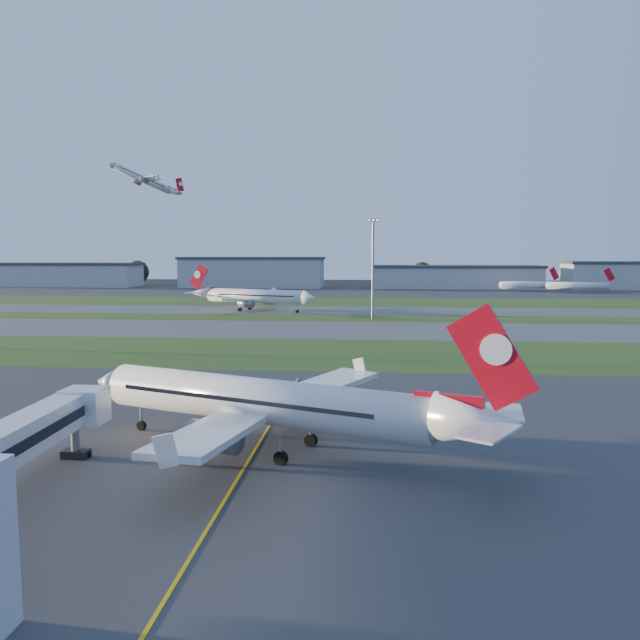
# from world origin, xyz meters

# --- Properties ---
(ground) EXTENTS (700.00, 700.00, 0.00)m
(ground) POSITION_xyz_m (0.00, 0.00, 0.00)
(ground) COLOR black
(ground) RESTS_ON ground
(apron_near) EXTENTS (300.00, 70.00, 0.01)m
(apron_near) POSITION_xyz_m (0.00, 0.00, 0.01)
(apron_near) COLOR #333335
(apron_near) RESTS_ON ground
(grass_strip_a) EXTENTS (300.00, 34.00, 0.01)m
(grass_strip_a) POSITION_xyz_m (0.00, 52.00, 0.01)
(grass_strip_a) COLOR #2E4F1A
(grass_strip_a) RESTS_ON ground
(taxiway_a) EXTENTS (300.00, 32.00, 0.01)m
(taxiway_a) POSITION_xyz_m (0.00, 85.00, 0.01)
(taxiway_a) COLOR #515154
(taxiway_a) RESTS_ON ground
(grass_strip_b) EXTENTS (300.00, 18.00, 0.01)m
(grass_strip_b) POSITION_xyz_m (0.00, 110.00, 0.01)
(grass_strip_b) COLOR #2E4F1A
(grass_strip_b) RESTS_ON ground
(taxiway_b) EXTENTS (300.00, 26.00, 0.01)m
(taxiway_b) POSITION_xyz_m (0.00, 132.00, 0.01)
(taxiway_b) COLOR #515154
(taxiway_b) RESTS_ON ground
(grass_strip_c) EXTENTS (300.00, 40.00, 0.01)m
(grass_strip_c) POSITION_xyz_m (0.00, 165.00, 0.01)
(grass_strip_c) COLOR #2E4F1A
(grass_strip_c) RESTS_ON ground
(apron_far) EXTENTS (400.00, 80.00, 0.01)m
(apron_far) POSITION_xyz_m (0.00, 225.00, 0.01)
(apron_far) COLOR #333335
(apron_far) RESTS_ON ground
(yellow_line) EXTENTS (0.25, 60.00, 0.02)m
(yellow_line) POSITION_xyz_m (5.00, 0.00, 0.00)
(yellow_line) COLOR gold
(yellow_line) RESTS_ON ground
(airliner_parked) EXTENTS (36.49, 30.93, 11.98)m
(airliner_parked) POSITION_xyz_m (5.72, -1.04, 4.21)
(airliner_parked) COLOR white
(airliner_parked) RESTS_ON ground
(airliner_taxiing) EXTENTS (37.87, 32.03, 12.33)m
(airliner_taxiing) POSITION_xyz_m (-19.76, 128.17, 4.33)
(airliner_taxiing) COLOR white
(airliner_taxiing) RESTS_ON ground
(airliner_departing) EXTENTS (24.96, 21.84, 9.53)m
(airliner_departing) POSITION_xyz_m (-79.77, 201.22, 47.59)
(airliner_departing) COLOR white
(mini_jet_near) EXTENTS (27.74, 11.05, 9.48)m
(mini_jet_near) POSITION_xyz_m (83.27, 228.68, 3.28)
(mini_jet_near) COLOR white
(mini_jet_near) RESTS_ON ground
(mini_jet_far) EXTENTS (28.61, 3.63, 9.48)m
(mini_jet_far) POSITION_xyz_m (102.64, 222.09, 3.28)
(mini_jet_far) COLOR white
(mini_jet_far) RESTS_ON ground
(light_mast_centre) EXTENTS (3.20, 0.70, 25.80)m
(light_mast_centre) POSITION_xyz_m (15.00, 108.00, 14.81)
(light_mast_centre) COLOR gray
(light_mast_centre) RESTS_ON ground
(hangar_far_west) EXTENTS (91.80, 23.00, 12.20)m
(hangar_far_west) POSITION_xyz_m (-150.00, 255.00, 6.14)
(hangar_far_west) COLOR #94979B
(hangar_far_west) RESTS_ON ground
(hangar_west) EXTENTS (71.40, 23.00, 15.20)m
(hangar_west) POSITION_xyz_m (-45.00, 255.00, 7.64)
(hangar_west) COLOR #94979B
(hangar_west) RESTS_ON ground
(hangar_east) EXTENTS (81.60, 23.00, 11.20)m
(hangar_east) POSITION_xyz_m (55.00, 255.00, 5.64)
(hangar_east) COLOR #94979B
(hangar_east) RESTS_ON ground
(tree_west) EXTENTS (12.10, 12.10, 13.20)m
(tree_west) POSITION_xyz_m (-110.00, 270.00, 7.14)
(tree_west) COLOR black
(tree_west) RESTS_ON ground
(tree_mid_west) EXTENTS (9.90, 9.90, 10.80)m
(tree_mid_west) POSITION_xyz_m (-20.00, 266.00, 5.84)
(tree_mid_west) COLOR black
(tree_mid_west) RESTS_ON ground
(tree_mid_east) EXTENTS (11.55, 11.55, 12.60)m
(tree_mid_east) POSITION_xyz_m (40.00, 269.00, 6.81)
(tree_mid_east) COLOR black
(tree_mid_east) RESTS_ON ground
(tree_east) EXTENTS (10.45, 10.45, 11.40)m
(tree_east) POSITION_xyz_m (115.00, 267.00, 6.16)
(tree_east) COLOR black
(tree_east) RESTS_ON ground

